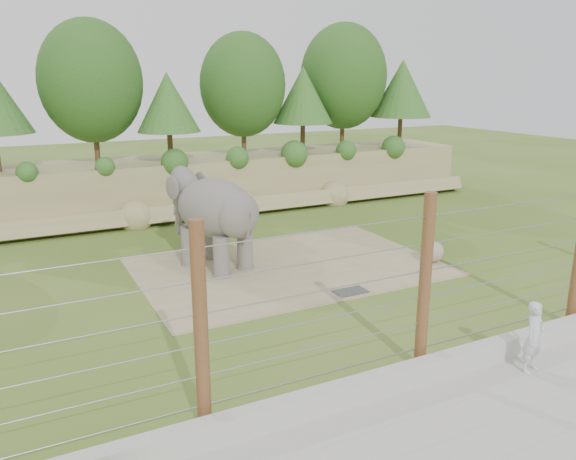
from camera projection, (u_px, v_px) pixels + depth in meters
name	position (u px, v px, depth m)	size (l,w,h in m)	color
ground	(319.00, 299.00, 16.41)	(90.00, 90.00, 0.00)	#45671D
back_embankment	(197.00, 127.00, 26.52)	(30.00, 5.52, 8.77)	#8F8354
dirt_patch	(288.00, 266.00, 19.20)	(10.00, 7.00, 0.02)	#93865D
drain_grate	(350.00, 291.00, 16.88)	(1.00, 0.60, 0.03)	#262628
elephant	(216.00, 222.00, 18.71)	(1.69, 3.95, 3.19)	#625C58
stone_ball	(433.00, 252.00, 19.54)	(0.74, 0.74, 0.74)	gray
retaining_wall	(435.00, 368.00, 12.04)	(26.00, 0.35, 0.50)	beige
walkway	(507.00, 428.00, 10.38)	(26.00, 4.00, 0.01)	beige
barrier_fence	(425.00, 284.00, 12.01)	(20.26, 0.26, 4.00)	#5C2F1C
zookeeper	(534.00, 337.00, 12.18)	(0.59, 0.39, 1.62)	silver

